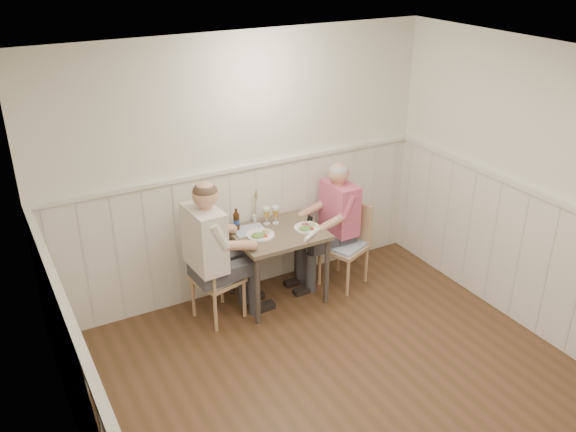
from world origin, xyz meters
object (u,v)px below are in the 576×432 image
object	(u,v)px
man_in_pink	(336,231)
dining_table	(278,241)
beer_bottle	(236,220)
grass_vase	(254,207)
chair_left	(213,277)
chair_right	(347,241)
diner_cream	(211,265)

from	to	relation	value
man_in_pink	dining_table	bearing A→B (deg)	-175.33
beer_bottle	grass_vase	world-z (taller)	grass_vase
chair_left	chair_right	bearing A→B (deg)	-0.90
chair_right	grass_vase	bearing A→B (deg)	157.65
diner_cream	grass_vase	bearing A→B (deg)	30.07
man_in_pink	grass_vase	distance (m)	0.92
beer_bottle	diner_cream	bearing A→B (deg)	-144.03
diner_cream	chair_right	bearing A→B (deg)	0.08
chair_left	man_in_pink	bearing A→B (deg)	3.45
chair_right	man_in_pink	distance (m)	0.16
dining_table	man_in_pink	distance (m)	0.71
chair_left	diner_cream	bearing A→B (deg)	-130.41
diner_cream	grass_vase	xyz separation A→B (m)	(0.63, 0.36, 0.30)
chair_left	grass_vase	distance (m)	0.82
chair_right	diner_cream	distance (m)	1.51
dining_table	diner_cream	xyz separation A→B (m)	(-0.73, -0.05, -0.04)
diner_cream	beer_bottle	size ratio (longest dim) A/B	6.52
chair_left	diner_cream	distance (m)	0.15
chair_right	man_in_pink	xyz separation A→B (m)	(-0.07, 0.11, 0.09)
grass_vase	chair_right	bearing A→B (deg)	-22.35
chair_left	man_in_pink	size ratio (longest dim) A/B	0.64
chair_right	diner_cream	xyz separation A→B (m)	(-1.50, -0.00, 0.14)
beer_bottle	chair_left	bearing A→B (deg)	-145.01
man_in_pink	diner_cream	world-z (taller)	diner_cream
chair_right	beer_bottle	xyz separation A→B (m)	(-1.11, 0.29, 0.38)
beer_bottle	grass_vase	xyz separation A→B (m)	(0.23, 0.08, 0.06)
dining_table	diner_cream	world-z (taller)	diner_cream
grass_vase	man_in_pink	bearing A→B (deg)	-17.36
chair_right	chair_left	world-z (taller)	chair_right
beer_bottle	grass_vase	size ratio (longest dim) A/B	0.63
dining_table	diner_cream	size ratio (longest dim) A/B	0.59
chair_right	diner_cream	world-z (taller)	diner_cream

